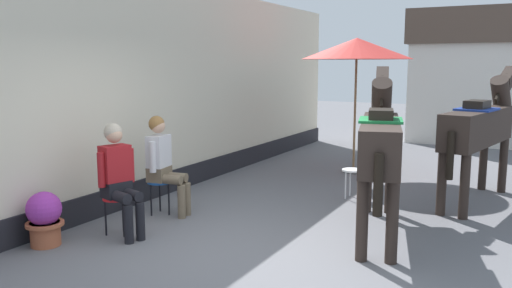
# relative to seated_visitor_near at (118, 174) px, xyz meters

# --- Properties ---
(ground_plane) EXTENTS (40.00, 40.00, 0.00)m
(ground_plane) POSITION_rel_seated_visitor_near_xyz_m (1.59, 3.12, -0.78)
(ground_plane) COLOR slate
(pub_facade_wall) EXTENTS (0.34, 14.00, 3.40)m
(pub_facade_wall) POSITION_rel_seated_visitor_near_xyz_m (-0.96, 1.62, 0.76)
(pub_facade_wall) COLOR beige
(pub_facade_wall) RESTS_ON ground_plane
(distant_cottage) EXTENTS (3.40, 2.60, 3.50)m
(distant_cottage) POSITION_rel_seated_visitor_near_xyz_m (2.99, 10.60, 1.02)
(distant_cottage) COLOR silver
(distant_cottage) RESTS_ON ground_plane
(seated_visitor_near) EXTENTS (0.61, 0.48, 1.39)m
(seated_visitor_near) POSITION_rel_seated_visitor_near_xyz_m (0.00, 0.00, 0.00)
(seated_visitor_near) COLOR red
(seated_visitor_near) RESTS_ON ground_plane
(seated_visitor_far) EXTENTS (0.61, 0.49, 1.39)m
(seated_visitor_far) POSITION_rel_seated_visitor_near_xyz_m (-0.10, 0.99, 0.00)
(seated_visitor_far) COLOR #194C99
(seated_visitor_far) RESTS_ON ground_plane
(saddled_horse_near) EXTENTS (1.03, 2.93, 2.06)m
(saddled_horse_near) POSITION_rel_seated_visitor_near_xyz_m (2.73, 1.69, 0.38)
(saddled_horse_near) COLOR #2D231E
(saddled_horse_near) RESTS_ON ground_plane
(saddled_horse_far) EXTENTS (0.86, 2.97, 2.06)m
(saddled_horse_far) POSITION_rel_seated_visitor_near_xyz_m (3.69, 3.83, 0.38)
(saddled_horse_far) COLOR #2D231E
(saddled_horse_far) RESTS_ON ground_plane
(flower_planter_far) EXTENTS (0.43, 0.43, 0.64)m
(flower_planter_far) POSITION_rel_seated_visitor_near_xyz_m (-0.53, -0.68, -0.44)
(flower_planter_far) COLOR #A85638
(flower_planter_far) RESTS_ON ground_plane
(cafe_parasol) EXTENTS (2.10, 2.10, 2.58)m
(cafe_parasol) POSITION_rel_seated_visitor_near_xyz_m (1.35, 5.07, 1.59)
(cafe_parasol) COLOR black
(cafe_parasol) RESTS_ON ground_plane
(spare_stool_white) EXTENTS (0.32, 0.32, 0.46)m
(spare_stool_white) POSITION_rel_seated_visitor_near_xyz_m (1.94, 3.11, -0.38)
(spare_stool_white) COLOR white
(spare_stool_white) RESTS_ON ground_plane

